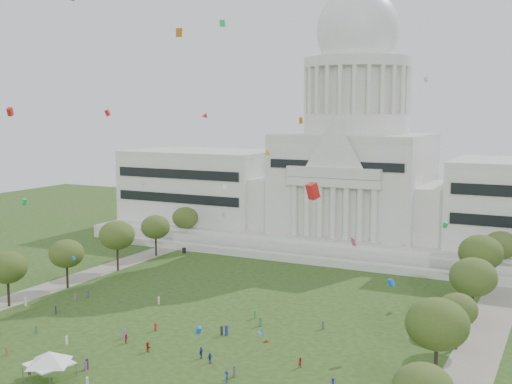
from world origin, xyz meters
TOP-DOWN VIEW (x-y plane):
  - ground at (0.00, 0.00)m, footprint 400.00×400.00m
  - capitol at (0.00, 113.59)m, footprint 160.00×64.50m
  - path_left at (-48.00, 30.00)m, footprint 8.00×160.00m
  - path_right at (48.00, 30.00)m, footprint 8.00×160.00m
  - row_tree_l_2 at (-45.04, 17.30)m, footprint 8.42×8.42m
  - row_tree_r_2 at (44.17, 17.44)m, footprint 9.55×9.55m
  - row_tree_l_3 at (-44.09, 33.92)m, footprint 8.12×8.12m
  - row_tree_r_3 at (44.40, 34.48)m, footprint 7.01×7.01m
  - row_tree_l_4 at (-44.08, 52.42)m, footprint 9.29×9.29m
  - row_tree_r_4 at (44.76, 50.04)m, footprint 9.19×9.19m
  - row_tree_l_5 at (-45.22, 71.01)m, footprint 8.33×8.33m
  - row_tree_r_5 at (43.49, 70.19)m, footprint 9.82×9.82m
  - row_tree_l_6 at (-46.87, 89.14)m, footprint 8.19×8.19m
  - row_tree_r_6 at (45.96, 88.13)m, footprint 8.42×8.42m
  - event_tent at (-9.62, -7.05)m, footprint 10.24×10.24m
  - person_0 at (30.64, 9.65)m, footprint 0.85×0.99m
  - person_2 at (23.27, 14.71)m, footprint 0.90×0.98m
  - person_3 at (15.36, 4.30)m, footprint 0.79×1.29m
  - person_4 at (6.83, 10.80)m, footprint 0.66×1.17m
  - person_5 at (-2.93, 9.15)m, footprint 1.76×1.42m
  - person_7 at (-13.38, -7.58)m, footprint 0.72×0.64m
  - person_8 at (-8.91, 10.94)m, footprint 0.96×0.87m
  - person_10 at (9.21, 9.63)m, footprint 0.96×1.19m
  - distant_crowd at (-12.93, 14.35)m, footprint 62.44×41.51m
  - kite_swarm at (-0.45, 2.99)m, footprint 82.91×105.85m

SIDE VIEW (x-z plane):
  - ground at x=0.00m, z-range 0.00..0.00m
  - path_left at x=-48.00m, z-range 0.00..0.04m
  - path_right at x=48.00m, z-range 0.00..0.04m
  - person_7 at x=-13.38m, z-range 0.00..1.65m
  - person_8 at x=-8.91m, z-range 0.00..1.68m
  - distant_crowd at x=-12.93m, z-range -0.11..1.80m
  - person_0 at x=30.64m, z-range 0.00..1.70m
  - person_2 at x=23.27m, z-range 0.00..1.72m
  - person_5 at x=-2.93m, z-range 0.00..1.79m
  - person_10 at x=9.21m, z-range 0.00..1.79m
  - person_3 at x=15.36m, z-range 0.00..1.88m
  - person_4 at x=6.83m, z-range 0.00..1.98m
  - event_tent at x=-9.62m, z-range 1.28..5.95m
  - row_tree_r_3 at x=44.40m, z-range 2.09..12.07m
  - row_tree_l_3 at x=-44.09m, z-range 2.43..13.98m
  - row_tree_l_6 at x=-46.87m, z-range 2.45..14.09m
  - row_tree_l_5 at x=-45.22m, z-range 2.49..14.34m
  - row_tree_r_6 at x=45.96m, z-range 2.52..14.49m
  - row_tree_l_2 at x=-45.04m, z-range 2.52..14.49m
  - row_tree_r_4 at x=44.76m, z-range 2.76..15.82m
  - row_tree_l_4 at x=-44.08m, z-range 2.79..16.00m
  - row_tree_r_2 at x=44.17m, z-range 2.87..16.45m
  - row_tree_r_5 at x=43.49m, z-range 2.95..16.91m
  - capitol at x=0.00m, z-range -23.35..67.95m
  - kite_swarm at x=-0.45m, z-range -1.92..63.56m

